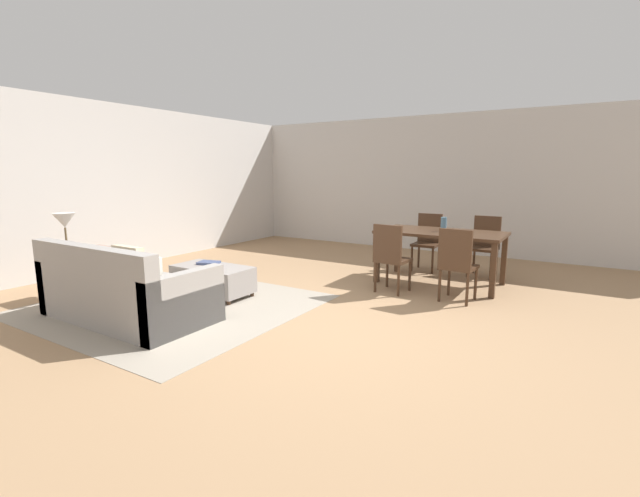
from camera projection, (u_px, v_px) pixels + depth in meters
name	position (u px, v px, depth m)	size (l,w,h in m)	color
ground_plane	(321.00, 326.00, 4.51)	(10.80, 10.80, 0.00)	#9E7A56
wall_back	(455.00, 184.00, 8.46)	(9.00, 0.12, 2.70)	beige
wall_left	(102.00, 187.00, 7.03)	(0.12, 11.00, 2.70)	beige
area_rug	(176.00, 305.00, 5.24)	(3.00, 2.80, 0.01)	gray
couch	(125.00, 293.00, 4.70)	(1.92, 0.96, 0.86)	gray
ottoman_table	(213.00, 278.00, 5.63)	(1.05, 0.53, 0.39)	gray
side_table	(69.00, 264.00, 5.41)	(0.40, 0.40, 0.57)	olive
table_lamp	(65.00, 222.00, 5.32)	(0.26, 0.26, 0.53)	brown
dining_table	(441.00, 237.00, 6.16)	(1.72, 0.92, 0.76)	#422B1C
dining_chair_near_left	(390.00, 254.00, 5.69)	(0.43, 0.43, 0.92)	#422B1C
dining_chair_near_right	(457.00, 261.00, 5.27)	(0.43, 0.43, 0.92)	#422B1C
dining_chair_far_left	(428.00, 238.00, 7.07)	(0.40, 0.40, 0.92)	#422B1C
dining_chair_far_right	(485.00, 242.00, 6.68)	(0.42, 0.42, 0.92)	#422B1C
vase_centerpiece	(444.00, 224.00, 6.13)	(0.08, 0.08, 0.20)	slate
book_on_ottoman	(209.00, 263.00, 5.74)	(0.26, 0.20, 0.03)	#3F4C72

